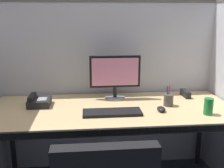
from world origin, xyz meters
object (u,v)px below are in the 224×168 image
at_px(desk, 113,114).
at_px(computer_mouse, 161,109).
at_px(red_stapler, 185,94).
at_px(keyboard_main, 112,112).
at_px(soda_can, 208,106).
at_px(monitor_center, 115,74).
at_px(pen_cup, 168,100).
at_px(desk_phone, 39,102).

bearing_deg(desk, computer_mouse, -14.79).
relative_size(computer_mouse, red_stapler, 0.64).
bearing_deg(keyboard_main, desk, 82.26).
bearing_deg(desk, red_stapler, 19.99).
bearing_deg(soda_can, red_stapler, 90.52).
bearing_deg(soda_can, keyboard_main, 173.73).
xyz_separation_m(monitor_center, pen_cup, (0.40, -0.23, -0.17)).
height_order(computer_mouse, pen_cup, pen_cup).
xyz_separation_m(desk, computer_mouse, (0.36, -0.09, 0.07)).
distance_m(red_stapler, desk_phone, 1.26).
bearing_deg(desk_phone, pen_cup, -5.56).
bearing_deg(keyboard_main, computer_mouse, 3.07).
distance_m(desk, red_stapler, 0.72).
relative_size(keyboard_main, desk_phone, 2.26).
distance_m(desk, computer_mouse, 0.38).
xyz_separation_m(desk, desk_phone, (-0.58, 0.12, 0.08)).
bearing_deg(monitor_center, keyboard_main, -99.14).
bearing_deg(computer_mouse, monitor_center, 132.16).
bearing_deg(monitor_center, computer_mouse, -47.84).
distance_m(keyboard_main, red_stapler, 0.78).
height_order(computer_mouse, red_stapler, red_stapler).
relative_size(desk, computer_mouse, 19.79).
relative_size(computer_mouse, soda_can, 0.79).
relative_size(monitor_center, soda_can, 3.52).
height_order(desk_phone, pen_cup, pen_cup).
height_order(red_stapler, soda_can, soda_can).
distance_m(monitor_center, red_stapler, 0.66).
relative_size(desk, desk_phone, 10.00).
height_order(desk, keyboard_main, keyboard_main).
distance_m(monitor_center, keyboard_main, 0.42).
height_order(red_stapler, pen_cup, pen_cup).
xyz_separation_m(pen_cup, soda_can, (0.23, -0.21, 0.01)).
bearing_deg(pen_cup, red_stapler, 44.32).
relative_size(monitor_center, pen_cup, 2.65).
height_order(monitor_center, desk_phone, monitor_center).
xyz_separation_m(monitor_center, soda_can, (0.63, -0.44, -0.15)).
relative_size(desk, monitor_center, 4.42).
bearing_deg(desk_phone, computer_mouse, -13.11).
height_order(desk_phone, soda_can, soda_can).
bearing_deg(keyboard_main, desk_phone, 157.15).
relative_size(computer_mouse, desk_phone, 0.51).
height_order(pen_cup, soda_can, pen_cup).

